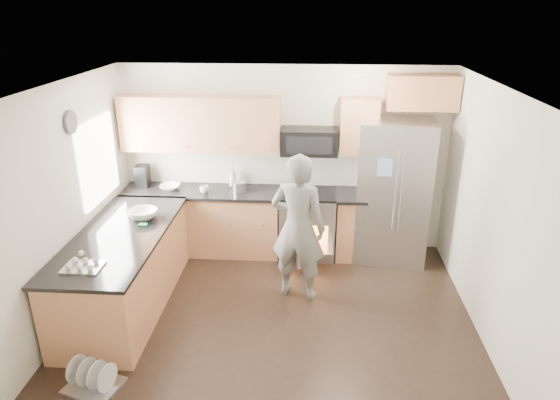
# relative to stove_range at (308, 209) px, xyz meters

# --- Properties ---
(ground) EXTENTS (4.50, 4.50, 0.00)m
(ground) POSITION_rel_stove_range_xyz_m (-0.35, -1.69, -0.68)
(ground) COLOR black
(ground) RESTS_ON ground
(room_shell) EXTENTS (4.54, 4.04, 2.62)m
(room_shell) POSITION_rel_stove_range_xyz_m (-0.39, -1.68, 1.00)
(room_shell) COLOR silver
(room_shell) RESTS_ON ground
(back_cabinet_run) EXTENTS (4.45, 0.64, 2.50)m
(back_cabinet_run) POSITION_rel_stove_range_xyz_m (-0.93, 0.05, 0.29)
(back_cabinet_run) COLOR #C1794D
(back_cabinet_run) RESTS_ON ground
(peninsula) EXTENTS (0.96, 2.36, 1.03)m
(peninsula) POSITION_rel_stove_range_xyz_m (-2.10, -1.44, -0.21)
(peninsula) COLOR #C1794D
(peninsula) RESTS_ON ground
(stove_range) EXTENTS (0.76, 0.97, 1.79)m
(stove_range) POSITION_rel_stove_range_xyz_m (0.00, 0.00, 0.00)
(stove_range) COLOR #B7B7BC
(stove_range) RESTS_ON ground
(refrigerator) EXTENTS (1.04, 0.85, 1.95)m
(refrigerator) POSITION_rel_stove_range_xyz_m (1.15, 0.01, 0.30)
(refrigerator) COLOR #B7B7BC
(refrigerator) RESTS_ON ground
(person) EXTENTS (0.74, 0.58, 1.80)m
(person) POSITION_rel_stove_range_xyz_m (-0.10, -1.10, 0.22)
(person) COLOR gray
(person) RESTS_ON ground
(dish_rack) EXTENTS (0.57, 0.51, 0.30)m
(dish_rack) POSITION_rel_stove_range_xyz_m (-1.94, -2.83, -0.60)
(dish_rack) COLOR #B7B7BC
(dish_rack) RESTS_ON ground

